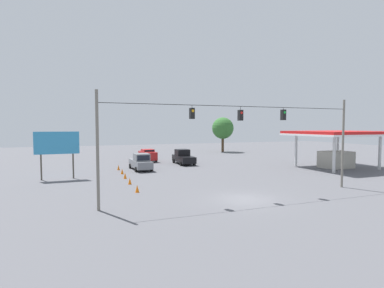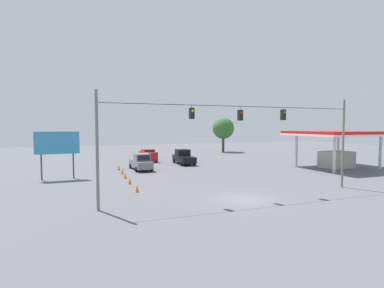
{
  "view_description": "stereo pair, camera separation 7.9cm",
  "coord_description": "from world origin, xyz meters",
  "px_view_note": "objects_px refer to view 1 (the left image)",
  "views": [
    {
      "loc": [
        11.74,
        19.49,
        5.53
      ],
      "look_at": [
        1.42,
        -7.55,
        3.81
      ],
      "focal_mm": 28.0,
      "sensor_mm": 36.0,
      "label": 1
    },
    {
      "loc": [
        11.67,
        19.52,
        5.53
      ],
      "look_at": [
        1.42,
        -7.55,
        3.81
      ],
      "focal_mm": 28.0,
      "sensor_mm": 36.0,
      "label": 2
    }
  ],
  "objects_px": {
    "traffic_cone_fifth": "(118,168)",
    "traffic_cone_nearest": "(137,189)",
    "pickup_truck_grey_withflow_far": "(141,162)",
    "pickup_truck_black_oncoming_deep": "(183,157)",
    "roadside_billboard": "(57,145)",
    "sedan_red_withflow_deep": "(148,155)",
    "traffic_cone_second": "(130,181)",
    "tree_horizon_left": "(223,128)",
    "gas_station": "(336,141)",
    "traffic_cone_third": "(125,176)",
    "traffic_cone_fourth": "(122,171)",
    "overhead_signal_span": "(241,136)"
  },
  "relations": [
    {
      "from": "traffic_cone_fifth",
      "to": "traffic_cone_nearest",
      "type": "bearing_deg",
      "value": 89.32
    },
    {
      "from": "pickup_truck_grey_withflow_far",
      "to": "traffic_cone_nearest",
      "type": "height_order",
      "value": "pickup_truck_grey_withflow_far"
    },
    {
      "from": "pickup_truck_black_oncoming_deep",
      "to": "roadside_billboard",
      "type": "bearing_deg",
      "value": 23.91
    },
    {
      "from": "sedan_red_withflow_deep",
      "to": "roadside_billboard",
      "type": "relative_size",
      "value": 0.89
    },
    {
      "from": "traffic_cone_nearest",
      "to": "traffic_cone_second",
      "type": "distance_m",
      "value": 3.74
    },
    {
      "from": "traffic_cone_fifth",
      "to": "tree_horizon_left",
      "type": "relative_size",
      "value": 0.09
    },
    {
      "from": "sedan_red_withflow_deep",
      "to": "pickup_truck_black_oncoming_deep",
      "type": "relative_size",
      "value": 0.83
    },
    {
      "from": "sedan_red_withflow_deep",
      "to": "traffic_cone_second",
      "type": "xyz_separation_m",
      "value": [
        5.67,
        17.82,
        -0.68
      ]
    },
    {
      "from": "sedan_red_withflow_deep",
      "to": "roadside_billboard",
      "type": "distance_m",
      "value": 17.58
    },
    {
      "from": "gas_station",
      "to": "traffic_cone_third",
      "type": "bearing_deg",
      "value": -3.27
    },
    {
      "from": "sedan_red_withflow_deep",
      "to": "traffic_cone_fourth",
      "type": "relative_size",
      "value": 6.85
    },
    {
      "from": "traffic_cone_third",
      "to": "traffic_cone_fourth",
      "type": "distance_m",
      "value": 3.21
    },
    {
      "from": "overhead_signal_span",
      "to": "traffic_cone_second",
      "type": "height_order",
      "value": "overhead_signal_span"
    },
    {
      "from": "sedan_red_withflow_deep",
      "to": "tree_horizon_left",
      "type": "xyz_separation_m",
      "value": [
        -19.12,
        -11.81,
        4.1
      ]
    },
    {
      "from": "traffic_cone_fourth",
      "to": "traffic_cone_fifth",
      "type": "relative_size",
      "value": 1.0
    },
    {
      "from": "pickup_truck_black_oncoming_deep",
      "to": "sedan_red_withflow_deep",
      "type": "bearing_deg",
      "value": -50.23
    },
    {
      "from": "traffic_cone_fourth",
      "to": "roadside_billboard",
      "type": "distance_m",
      "value": 7.57
    },
    {
      "from": "pickup_truck_black_oncoming_deep",
      "to": "traffic_cone_third",
      "type": "distance_m",
      "value": 13.67
    },
    {
      "from": "sedan_red_withflow_deep",
      "to": "pickup_truck_grey_withflow_far",
      "type": "xyz_separation_m",
      "value": [
        2.83,
        8.8,
        -0.03
      ]
    },
    {
      "from": "sedan_red_withflow_deep",
      "to": "traffic_cone_nearest",
      "type": "bearing_deg",
      "value": 75.29
    },
    {
      "from": "gas_station",
      "to": "pickup_truck_black_oncoming_deep",
      "type": "bearing_deg",
      "value": -32.0
    },
    {
      "from": "gas_station",
      "to": "roadside_billboard",
      "type": "xyz_separation_m",
      "value": [
        34.16,
        -3.76,
        -0.02
      ]
    },
    {
      "from": "traffic_cone_third",
      "to": "traffic_cone_fourth",
      "type": "bearing_deg",
      "value": -92.35
    },
    {
      "from": "sedan_red_withflow_deep",
      "to": "pickup_truck_black_oncoming_deep",
      "type": "distance_m",
      "value": 6.55
    },
    {
      "from": "overhead_signal_span",
      "to": "traffic_cone_fourth",
      "type": "height_order",
      "value": "overhead_signal_span"
    },
    {
      "from": "pickup_truck_black_oncoming_deep",
      "to": "traffic_cone_third",
      "type": "relative_size",
      "value": 8.28
    },
    {
      "from": "overhead_signal_span",
      "to": "pickup_truck_grey_withflow_far",
      "type": "height_order",
      "value": "overhead_signal_span"
    },
    {
      "from": "traffic_cone_third",
      "to": "traffic_cone_second",
      "type": "bearing_deg",
      "value": 89.42
    },
    {
      "from": "traffic_cone_third",
      "to": "roadside_billboard",
      "type": "bearing_deg",
      "value": -18.26
    },
    {
      "from": "overhead_signal_span",
      "to": "traffic_cone_third",
      "type": "bearing_deg",
      "value": -57.91
    },
    {
      "from": "pickup_truck_grey_withflow_far",
      "to": "traffic_cone_second",
      "type": "bearing_deg",
      "value": 72.53
    },
    {
      "from": "traffic_cone_third",
      "to": "gas_station",
      "type": "xyz_separation_m",
      "value": [
        -27.53,
        1.57,
        3.26
      ]
    },
    {
      "from": "traffic_cone_second",
      "to": "traffic_cone_nearest",
      "type": "bearing_deg",
      "value": 90.15
    },
    {
      "from": "sedan_red_withflow_deep",
      "to": "traffic_cone_second",
      "type": "relative_size",
      "value": 6.85
    },
    {
      "from": "traffic_cone_fourth",
      "to": "pickup_truck_black_oncoming_deep",
      "type": "bearing_deg",
      "value": -147.08
    },
    {
      "from": "traffic_cone_fifth",
      "to": "traffic_cone_fourth",
      "type": "bearing_deg",
      "value": 89.89
    },
    {
      "from": "traffic_cone_fourth",
      "to": "roadside_billboard",
      "type": "xyz_separation_m",
      "value": [
        6.76,
        1.02,
        3.24
      ]
    },
    {
      "from": "pickup_truck_grey_withflow_far",
      "to": "tree_horizon_left",
      "type": "distance_m",
      "value": 30.39
    },
    {
      "from": "traffic_cone_nearest",
      "to": "tree_horizon_left",
      "type": "xyz_separation_m",
      "value": [
        -24.78,
        -33.37,
        4.78
      ]
    },
    {
      "from": "pickup_truck_grey_withflow_far",
      "to": "traffic_cone_fourth",
      "type": "distance_m",
      "value": 3.73
    },
    {
      "from": "pickup_truck_grey_withflow_far",
      "to": "roadside_billboard",
      "type": "height_order",
      "value": "roadside_billboard"
    },
    {
      "from": "traffic_cone_second",
      "to": "traffic_cone_third",
      "type": "bearing_deg",
      "value": -90.58
    },
    {
      "from": "traffic_cone_third",
      "to": "traffic_cone_fifth",
      "type": "xyz_separation_m",
      "value": [
        -0.14,
        -6.6,
        0.0
      ]
    },
    {
      "from": "pickup_truck_grey_withflow_far",
      "to": "roadside_billboard",
      "type": "bearing_deg",
      "value": 20.56
    },
    {
      "from": "pickup_truck_black_oncoming_deep",
      "to": "roadside_billboard",
      "type": "distance_m",
      "value": 18.19
    },
    {
      "from": "gas_station",
      "to": "traffic_cone_fifth",
      "type": "bearing_deg",
      "value": -16.62
    },
    {
      "from": "traffic_cone_second",
      "to": "tree_horizon_left",
      "type": "height_order",
      "value": "tree_horizon_left"
    },
    {
      "from": "traffic_cone_fifth",
      "to": "gas_station",
      "type": "bearing_deg",
      "value": 163.38
    },
    {
      "from": "traffic_cone_second",
      "to": "tree_horizon_left",
      "type": "bearing_deg",
      "value": -129.92
    },
    {
      "from": "overhead_signal_span",
      "to": "traffic_cone_second",
      "type": "bearing_deg",
      "value": -48.56
    }
  ]
}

